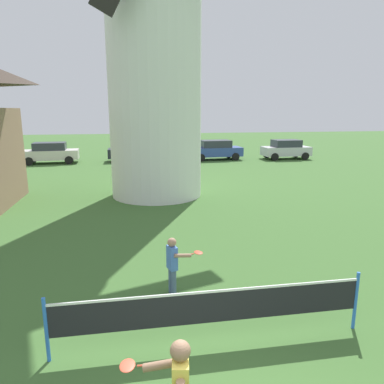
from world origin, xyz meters
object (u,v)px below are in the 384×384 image
at_px(tennis_net, 212,307).
at_px(parked_car_cream, 50,153).
at_px(windmill, 154,27).
at_px(parked_car_silver, 286,149).
at_px(parked_car_black, 136,151).
at_px(parked_car_blue, 215,150).
at_px(player_far, 173,262).

distance_m(tennis_net, parked_car_cream, 24.28).
height_order(windmill, parked_car_silver, windmill).
relative_size(windmill, parked_car_black, 3.61).
xyz_separation_m(parked_car_blue, parked_car_silver, (5.78, -0.54, -0.00)).
relative_size(tennis_net, parked_car_blue, 1.26).
height_order(player_far, parked_car_cream, parked_car_cream).
bearing_deg(parked_car_black, tennis_net, -87.96).
relative_size(parked_car_cream, parked_car_blue, 0.98).
bearing_deg(windmill, parked_car_cream, 120.92).
height_order(parked_car_blue, parked_car_silver, same).
distance_m(parked_car_cream, parked_car_silver, 18.48).
distance_m(parked_car_black, parked_car_blue, 6.37).
xyz_separation_m(tennis_net, parked_car_cream, (-7.16, 23.20, 0.12)).
bearing_deg(parked_car_black, parked_car_blue, -1.79).
height_order(tennis_net, parked_car_blue, parked_car_blue).
bearing_deg(player_far, parked_car_silver, 60.46).
distance_m(tennis_net, parked_car_silver, 25.24).
bearing_deg(parked_car_cream, parked_car_blue, -0.38).
distance_m(windmill, parked_car_blue, 14.59).
xyz_separation_m(windmill, tennis_net, (0.07, -11.35, -6.68)).
distance_m(parked_car_cream, parked_car_blue, 12.70).
height_order(windmill, parked_car_blue, windmill).
bearing_deg(parked_car_cream, player_far, -72.52).
bearing_deg(tennis_net, parked_car_silver, 63.38).
bearing_deg(player_far, parked_car_blue, 74.32).
bearing_deg(parked_car_silver, parked_car_blue, 174.62).
distance_m(tennis_net, player_far, 1.89).
height_order(windmill, parked_car_black, windmill).
height_order(player_far, parked_car_blue, parked_car_blue).
bearing_deg(windmill, parked_car_black, 93.64).
bearing_deg(parked_car_silver, windmill, -135.42).
bearing_deg(parked_car_silver, tennis_net, -116.62).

